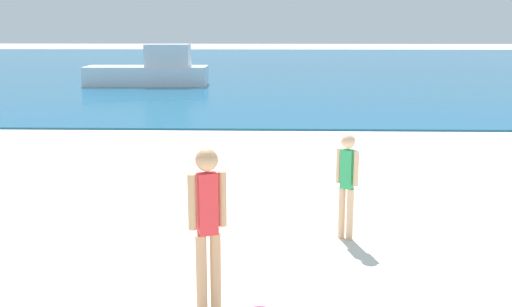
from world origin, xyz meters
The scene contains 4 objects.
water centered at (0.00, 45.02, 0.03)m, with size 160.00×60.00×0.06m, color #14567F.
person_standing centered at (-0.59, 3.96, 0.98)m, with size 0.37×0.23×1.73m.
person_distant centered at (1.07, 6.22, 0.84)m, with size 0.29×0.23×1.47m.
boat_near centered at (-5.91, 27.50, 0.75)m, with size 5.90×2.02×1.99m.
Camera 1 is at (0.07, -1.78, 2.89)m, focal length 42.37 mm.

